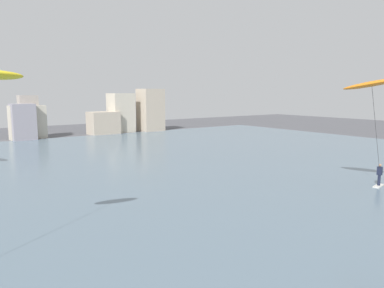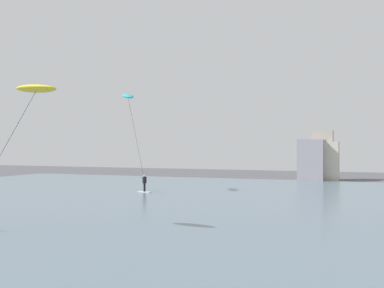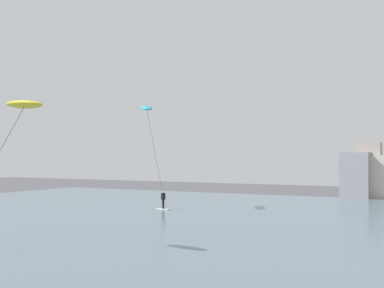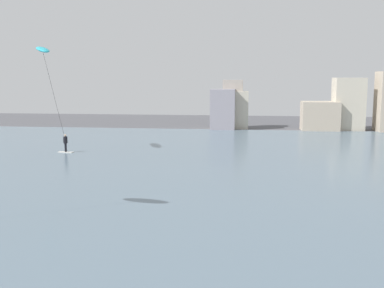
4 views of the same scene
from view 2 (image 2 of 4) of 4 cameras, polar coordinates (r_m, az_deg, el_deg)
water_bay at (r=34.94m, az=10.25°, el=-7.54°), size 84.00×52.00×0.10m
kitesurfer_cyan at (r=45.45m, az=-7.62°, el=4.86°), size 3.86×3.36×9.65m
kitesurfer_yellow at (r=26.15m, az=-19.31°, el=4.68°), size 4.71×3.22×7.78m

